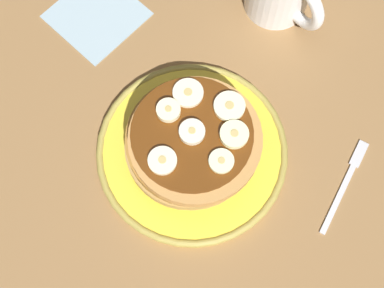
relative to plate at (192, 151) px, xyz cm
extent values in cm
cube|color=olive|center=(0.00, 0.00, -2.36)|extent=(140.00, 140.00, 3.00)
cylinder|color=yellow|center=(0.00, 0.00, -0.19)|extent=(23.31, 23.31, 1.33)
torus|color=#A49342|center=(0.00, 0.00, 0.27)|extent=(23.54, 23.54, 0.93)
cylinder|color=tan|center=(-0.04, -0.17, 1.22)|extent=(14.94, 14.94, 1.51)
cylinder|color=#B08949|center=(-0.26, -0.52, 2.73)|extent=(14.93, 14.93, 1.51)
cylinder|color=#A2702F|center=(-0.23, -0.48, 4.24)|extent=(15.34, 15.34, 1.51)
cylinder|color=#C28948|center=(0.60, -0.15, 5.75)|extent=(15.06, 15.06, 1.51)
cylinder|color=#592B0A|center=(0.00, 0.00, 6.58)|extent=(13.78, 13.78, 0.16)
cylinder|color=#EEE7C4|center=(0.42, -0.28, 6.97)|extent=(2.92, 2.92, 0.93)
cylinder|color=tan|center=(0.42, -0.28, 7.47)|extent=(0.82, 0.82, 0.08)
cylinder|color=#FDF1BC|center=(-3.62, -0.60, 6.98)|extent=(2.75, 2.75, 0.97)
cylinder|color=tan|center=(-3.62, -0.60, 7.51)|extent=(0.77, 0.77, 0.08)
cylinder|color=#F7ECC0|center=(0.73, -4.52, 6.86)|extent=(3.20, 3.20, 0.72)
cylinder|color=tan|center=(0.73, -4.52, 7.26)|extent=(0.90, 0.90, 0.08)
cylinder|color=#F4E5BF|center=(-4.07, 2.45, 6.83)|extent=(3.52, 3.52, 0.67)
cylinder|color=tan|center=(-4.07, 2.45, 7.20)|extent=(0.99, 0.99, 0.08)
cylinder|color=#F6F4B5|center=(2.99, 3.56, 6.96)|extent=(3.23, 3.23, 0.92)
cylinder|color=tan|center=(2.99, 3.56, 7.46)|extent=(0.90, 0.90, 0.08)
cylinder|color=#EBEFB6|center=(4.55, 0.59, 6.82)|extent=(2.80, 2.80, 0.65)
cylinder|color=tan|center=(4.55, 0.59, 7.18)|extent=(0.79, 0.79, 0.08)
cylinder|color=#F6EFBE|center=(0.32, 5.21, 6.86)|extent=(3.58, 3.58, 0.72)
cylinder|color=tan|center=(0.32, 5.21, 7.26)|extent=(1.00, 1.00, 0.08)
torus|color=white|center=(-6.20, 22.02, 4.10)|extent=(7.10, 1.54, 7.10)
cube|color=#99B2BF|center=(-23.61, 1.26, -0.71)|extent=(12.78, 12.78, 0.30)
cube|color=silver|center=(15.15, 10.74, -0.61)|extent=(4.66, 8.90, 0.50)
cube|color=silver|center=(12.40, 16.62, -0.61)|extent=(2.62, 3.70, 0.50)
camera|label=1|loc=(15.56, -11.48, 60.85)|focal=48.65mm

